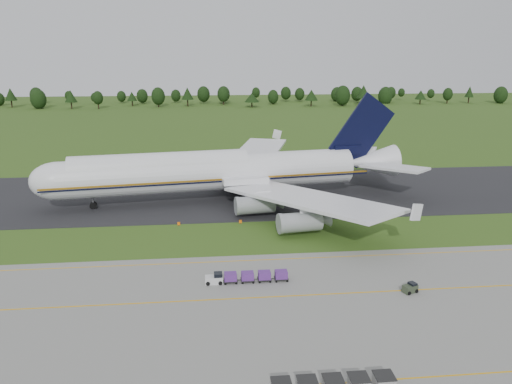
{
  "coord_description": "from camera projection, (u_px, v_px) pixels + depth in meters",
  "views": [
    {
      "loc": [
        -9.87,
        -79.96,
        30.51
      ],
      "look_at": [
        -1.45,
        2.0,
        7.48
      ],
      "focal_mm": 35.0,
      "sensor_mm": 36.0,
      "label": 1
    }
  ],
  "objects": [
    {
      "name": "ground",
      "position": [
        266.0,
        237.0,
        85.79
      ],
      "size": [
        600.0,
        600.0,
        0.0
      ],
      "primitive_type": "plane",
      "color": "#304F17",
      "rests_on": "ground"
    },
    {
      "name": "apron",
      "position": [
        304.0,
        349.0,
        53.21
      ],
      "size": [
        300.0,
        52.0,
        0.06
      ],
      "primitive_type": "cube",
      "color": "slate",
      "rests_on": "ground"
    },
    {
      "name": "taxiway",
      "position": [
        251.0,
        193.0,
        112.61
      ],
      "size": [
        300.0,
        40.0,
        0.08
      ],
      "primitive_type": "cube",
      "color": "black",
      "rests_on": "ground"
    },
    {
      "name": "apron_markings",
      "position": [
        293.0,
        315.0,
        59.92
      ],
      "size": [
        300.0,
        30.2,
        0.01
      ],
      "color": "#D7990C",
      "rests_on": "apron"
    },
    {
      "name": "tree_line",
      "position": [
        220.0,
        96.0,
        295.59
      ],
      "size": [
        528.08,
        23.03,
        11.93
      ],
      "color": "black",
      "rests_on": "ground"
    },
    {
      "name": "aircraft",
      "position": [
        218.0,
        171.0,
        105.45
      ],
      "size": [
        79.61,
        76.64,
        22.27
      ],
      "color": "silver",
      "rests_on": "ground"
    },
    {
      "name": "baggage_train",
      "position": [
        246.0,
        277.0,
        68.55
      ],
      "size": [
        11.45,
        1.46,
        1.41
      ],
      "color": "silver",
      "rests_on": "apron"
    },
    {
      "name": "utility_cart",
      "position": [
        410.0,
        289.0,
        65.61
      ],
      "size": [
        2.15,
        1.74,
        1.03
      ],
      "color": "#2F3928",
      "rests_on": "apron"
    },
    {
      "name": "edge_markers",
      "position": [
        210.0,
        223.0,
        91.97
      ],
      "size": [
        11.84,
        0.3,
        0.6
      ],
      "color": "#FF6708",
      "rests_on": "ground"
    }
  ]
}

